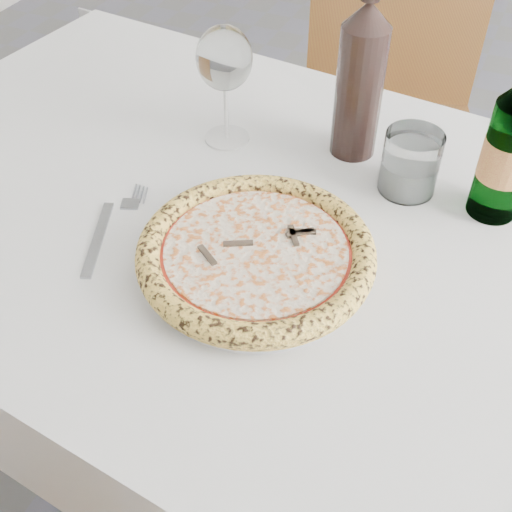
{
  "coord_description": "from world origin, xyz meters",
  "views": [
    {
      "loc": [
        0.02,
        -0.96,
        1.37
      ],
      "look_at": [
        -0.23,
        -0.4,
        0.78
      ],
      "focal_mm": 45.0,
      "sensor_mm": 36.0,
      "label": 1
    }
  ],
  "objects_px": {
    "wine_bottle": "(360,79)",
    "wine_glass": "(224,61)",
    "chair_far": "(391,97)",
    "plate": "(256,262)",
    "beer_bottle": "(510,148)",
    "tumbler": "(410,166)",
    "dining_table": "(282,265)",
    "pizza": "(256,253)"
  },
  "relations": [
    {
      "from": "chair_far",
      "to": "plate",
      "type": "xyz_separation_m",
      "value": [
        0.03,
        -0.9,
        0.23
      ]
    },
    {
      "from": "pizza",
      "to": "wine_glass",
      "type": "height_order",
      "value": "wine_glass"
    },
    {
      "from": "dining_table",
      "to": "plate",
      "type": "relative_size",
      "value": 5.29
    },
    {
      "from": "plate",
      "to": "wine_glass",
      "type": "bearing_deg",
      "value": 123.16
    },
    {
      "from": "dining_table",
      "to": "wine_glass",
      "type": "relative_size",
      "value": 7.91
    },
    {
      "from": "chair_far",
      "to": "wine_glass",
      "type": "distance_m",
      "value": 0.75
    },
    {
      "from": "plate",
      "to": "dining_table",
      "type": "bearing_deg",
      "value": 90.0
    },
    {
      "from": "chair_far",
      "to": "beer_bottle",
      "type": "xyz_separation_m",
      "value": [
        0.3,
        -0.65,
        0.33
      ]
    },
    {
      "from": "beer_bottle",
      "to": "wine_glass",
      "type": "bearing_deg",
      "value": 178.48
    },
    {
      "from": "pizza",
      "to": "beer_bottle",
      "type": "height_order",
      "value": "beer_bottle"
    },
    {
      "from": "dining_table",
      "to": "wine_bottle",
      "type": "height_order",
      "value": "wine_bottle"
    },
    {
      "from": "pizza",
      "to": "wine_bottle",
      "type": "distance_m",
      "value": 0.34
    },
    {
      "from": "pizza",
      "to": "wine_bottle",
      "type": "relative_size",
      "value": 1.05
    },
    {
      "from": "tumbler",
      "to": "beer_bottle",
      "type": "distance_m",
      "value": 0.15
    },
    {
      "from": "chair_far",
      "to": "tumbler",
      "type": "distance_m",
      "value": 0.72
    },
    {
      "from": "chair_far",
      "to": "plate",
      "type": "distance_m",
      "value": 0.93
    },
    {
      "from": "plate",
      "to": "pizza",
      "type": "distance_m",
      "value": 0.02
    },
    {
      "from": "chair_far",
      "to": "pizza",
      "type": "distance_m",
      "value": 0.94
    },
    {
      "from": "plate",
      "to": "beer_bottle",
      "type": "height_order",
      "value": "beer_bottle"
    },
    {
      "from": "chair_far",
      "to": "dining_table",
      "type": "bearing_deg",
      "value": -87.86
    },
    {
      "from": "wine_glass",
      "to": "beer_bottle",
      "type": "height_order",
      "value": "beer_bottle"
    },
    {
      "from": "tumbler",
      "to": "chair_far",
      "type": "bearing_deg",
      "value": 104.69
    },
    {
      "from": "pizza",
      "to": "dining_table",
      "type": "bearing_deg",
      "value": 90.0
    },
    {
      "from": "wine_bottle",
      "to": "wine_glass",
      "type": "bearing_deg",
      "value": -164.99
    },
    {
      "from": "wine_glass",
      "to": "tumbler",
      "type": "height_order",
      "value": "wine_glass"
    },
    {
      "from": "dining_table",
      "to": "beer_bottle",
      "type": "distance_m",
      "value": 0.37
    },
    {
      "from": "plate",
      "to": "tumbler",
      "type": "height_order",
      "value": "tumbler"
    },
    {
      "from": "plate",
      "to": "wine_bottle",
      "type": "bearing_deg",
      "value": 84.15
    },
    {
      "from": "dining_table",
      "to": "pizza",
      "type": "bearing_deg",
      "value": -90.0
    },
    {
      "from": "plate",
      "to": "beer_bottle",
      "type": "relative_size",
      "value": 1.07
    },
    {
      "from": "dining_table",
      "to": "plate",
      "type": "xyz_separation_m",
      "value": [
        0.0,
        -0.1,
        0.09
      ]
    },
    {
      "from": "tumbler",
      "to": "beer_bottle",
      "type": "relative_size",
      "value": 0.35
    },
    {
      "from": "pizza",
      "to": "wine_bottle",
      "type": "height_order",
      "value": "wine_bottle"
    },
    {
      "from": "dining_table",
      "to": "beer_bottle",
      "type": "xyz_separation_m",
      "value": [
        0.27,
        0.15,
        0.2
      ]
    },
    {
      "from": "beer_bottle",
      "to": "chair_far",
      "type": "bearing_deg",
      "value": 114.65
    },
    {
      "from": "wine_glass",
      "to": "wine_bottle",
      "type": "height_order",
      "value": "wine_bottle"
    },
    {
      "from": "wine_glass",
      "to": "chair_far",
      "type": "bearing_deg",
      "value": 77.55
    },
    {
      "from": "wine_glass",
      "to": "dining_table",
      "type": "bearing_deg",
      "value": -43.48
    },
    {
      "from": "chair_far",
      "to": "pizza",
      "type": "relative_size",
      "value": 2.91
    },
    {
      "from": "plate",
      "to": "chair_far",
      "type": "bearing_deg",
      "value": 91.91
    },
    {
      "from": "chair_far",
      "to": "plate",
      "type": "bearing_deg",
      "value": -88.09
    },
    {
      "from": "plate",
      "to": "tumbler",
      "type": "relative_size",
      "value": 3.04
    }
  ]
}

